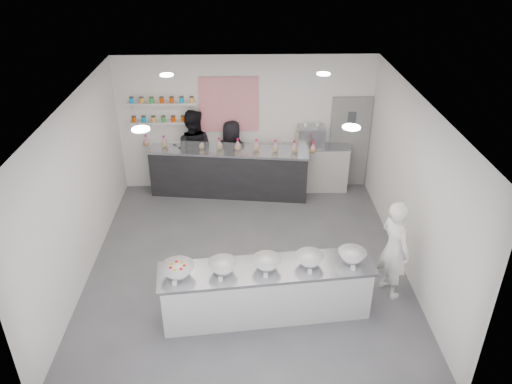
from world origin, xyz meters
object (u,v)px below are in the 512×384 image
woman_prep (394,249)px  prep_counter (266,291)px  back_bar (229,172)px  espresso_ledge (315,168)px  staff_right (232,156)px  espresso_machine (311,137)px  staff_left (193,151)px

woman_prep → prep_counter: bearing=80.0°
back_bar → espresso_ledge: (1.92, 0.18, -0.00)m
back_bar → staff_right: (0.06, 0.25, 0.28)m
staff_right → espresso_ledge: bearing=-169.3°
espresso_machine → back_bar: bearing=-174.2°
prep_counter → back_bar: size_ratio=0.93×
prep_counter → espresso_machine: (1.13, 4.06, 0.84)m
espresso_machine → staff_left: bearing=178.4°
back_bar → prep_counter: bearing=-73.3°
espresso_ledge → prep_counter: bearing=-107.4°
staff_left → espresso_ledge: bearing=-173.7°
espresso_machine → staff_right: (-1.72, 0.07, -0.47)m
prep_counter → staff_left: bearing=102.9°
espresso_ledge → back_bar: bearing=-174.7°
prep_counter → espresso_machine: 4.30m
prep_counter → staff_left: 4.40m
prep_counter → woman_prep: bearing=6.9°
woman_prep → espresso_ledge: bearing=-11.1°
espresso_machine → woman_prep: (0.91, -3.59, -0.44)m
espresso_ledge → staff_left: bearing=178.5°
espresso_ledge → woman_prep: bearing=-78.0°
espresso_machine → staff_right: bearing=177.7°
espresso_ledge → staff_left: staff_left is taller
prep_counter → staff_right: size_ratio=1.98×
prep_counter → espresso_ledge: bearing=66.3°
woman_prep → staff_left: size_ratio=0.90×
back_bar → staff_right: bearing=83.2°
staff_right → espresso_machine: bearing=-169.5°
back_bar → woman_prep: size_ratio=2.04×
espresso_ledge → espresso_machine: espresso_machine is taller
espresso_ledge → staff_right: staff_right is taller
staff_left → back_bar: bearing=170.1°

